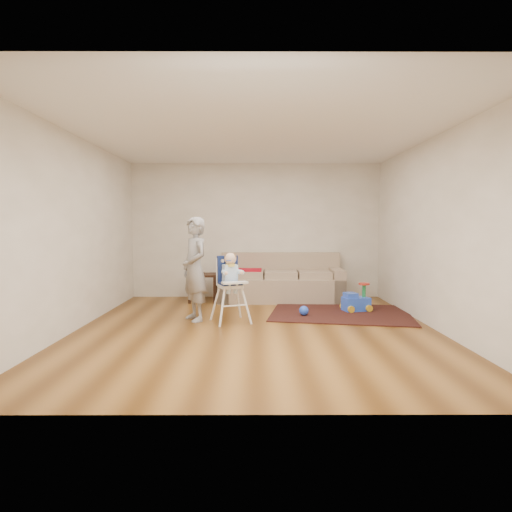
{
  "coord_description": "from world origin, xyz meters",
  "views": [
    {
      "loc": [
        -0.02,
        -5.93,
        1.44
      ],
      "look_at": [
        0.0,
        0.4,
        1.0
      ],
      "focal_mm": 30.0,
      "sensor_mm": 36.0,
      "label": 1
    }
  ],
  "objects_px": {
    "toy_ball": "(304,311)",
    "ride_on_toy": "(356,297)",
    "side_table": "(204,288)",
    "adult": "(195,269)",
    "high_chair": "(230,289)",
    "sofa": "(281,277)"
  },
  "relations": [
    {
      "from": "high_chair",
      "to": "side_table",
      "type": "bearing_deg",
      "value": 88.09
    },
    {
      "from": "side_table",
      "to": "adult",
      "type": "distance_m",
      "value": 1.74
    },
    {
      "from": "side_table",
      "to": "sofa",
      "type": "bearing_deg",
      "value": 3.7
    },
    {
      "from": "sofa",
      "to": "ride_on_toy",
      "type": "distance_m",
      "value": 1.64
    },
    {
      "from": "ride_on_toy",
      "to": "high_chair",
      "type": "xyz_separation_m",
      "value": [
        -2.08,
        -0.79,
        0.25
      ]
    },
    {
      "from": "sofa",
      "to": "ride_on_toy",
      "type": "height_order",
      "value": "sofa"
    },
    {
      "from": "sofa",
      "to": "adult",
      "type": "bearing_deg",
      "value": -126.89
    },
    {
      "from": "side_table",
      "to": "ride_on_toy",
      "type": "xyz_separation_m",
      "value": [
        2.69,
        -0.99,
        -0.01
      ]
    },
    {
      "from": "side_table",
      "to": "adult",
      "type": "xyz_separation_m",
      "value": [
        0.07,
        -1.66,
        0.53
      ]
    },
    {
      "from": "ride_on_toy",
      "to": "toy_ball",
      "type": "relative_size",
      "value": 3.08
    },
    {
      "from": "sofa",
      "to": "adult",
      "type": "distance_m",
      "value": 2.28
    },
    {
      "from": "ride_on_toy",
      "to": "adult",
      "type": "distance_m",
      "value": 2.76
    },
    {
      "from": "toy_ball",
      "to": "high_chair",
      "type": "height_order",
      "value": "high_chair"
    },
    {
      "from": "sofa",
      "to": "toy_ball",
      "type": "bearing_deg",
      "value": -77.06
    },
    {
      "from": "adult",
      "to": "side_table",
      "type": "bearing_deg",
      "value": 150.46
    },
    {
      "from": "ride_on_toy",
      "to": "toy_ball",
      "type": "xyz_separation_m",
      "value": [
        -0.93,
        -0.39,
        -0.16
      ]
    },
    {
      "from": "toy_ball",
      "to": "high_chair",
      "type": "relative_size",
      "value": 0.14
    },
    {
      "from": "toy_ball",
      "to": "adult",
      "type": "relative_size",
      "value": 0.1
    },
    {
      "from": "side_table",
      "to": "toy_ball",
      "type": "distance_m",
      "value": 2.25
    },
    {
      "from": "toy_ball",
      "to": "ride_on_toy",
      "type": "bearing_deg",
      "value": 22.95
    },
    {
      "from": "sofa",
      "to": "toy_ball",
      "type": "relative_size",
      "value": 15.71
    },
    {
      "from": "high_chair",
      "to": "adult",
      "type": "relative_size",
      "value": 0.67
    }
  ]
}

